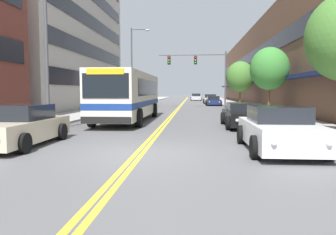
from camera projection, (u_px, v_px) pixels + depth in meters
ground_plane at (182, 104)px, 46.84m from camera, size 240.00×240.00×0.00m
sidewalk_left at (131, 104)px, 47.40m from camera, size 3.63×106.00×0.13m
sidewalk_right at (233, 104)px, 46.28m from camera, size 3.63×106.00×0.13m
centre_line at (182, 104)px, 46.84m from camera, size 0.34×106.00×0.01m
storefront_row_right at (278, 67)px, 45.40m from camera, size 9.10×68.00×10.40m
city_bus at (129, 94)px, 20.94m from camera, size 2.81×11.34×2.99m
car_slate_blue_parked_left_near at (136, 103)px, 34.40m from camera, size 2.16×4.75×1.27m
car_champagne_parked_left_mid at (21, 127)px, 11.38m from camera, size 1.99×4.76×1.41m
car_charcoal_parked_left_far at (145, 101)px, 41.19m from camera, size 2.18×4.74×1.31m
car_white_parked_right_foreground at (279, 130)px, 10.36m from camera, size 2.19×4.46×1.41m
car_beige_parked_right_mid at (210, 99)px, 50.22m from camera, size 2.19×4.54×1.39m
car_navy_parked_right_far at (213, 101)px, 43.40m from camera, size 2.04×4.77×1.23m
car_black_parked_right_end at (244, 115)px, 17.25m from camera, size 2.16×4.76×1.27m
car_silver_moving_lead at (196, 97)px, 65.69m from camera, size 2.17×4.44×1.39m
traffic_signal_mast at (202, 67)px, 36.47m from camera, size 7.50×0.38×6.27m
street_lamp_left_near at (53, 25)px, 15.31m from camera, size 2.62×0.28×8.35m
street_lamp_left_far at (134, 62)px, 36.79m from camera, size 2.14×0.28×8.90m
street_tree_right_mid at (270, 69)px, 24.45m from camera, size 2.89×2.89×5.03m
street_tree_right_far at (240, 77)px, 36.39m from camera, size 3.12×3.12×5.06m
fire_hydrant at (273, 116)px, 17.69m from camera, size 0.32×0.24×0.80m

